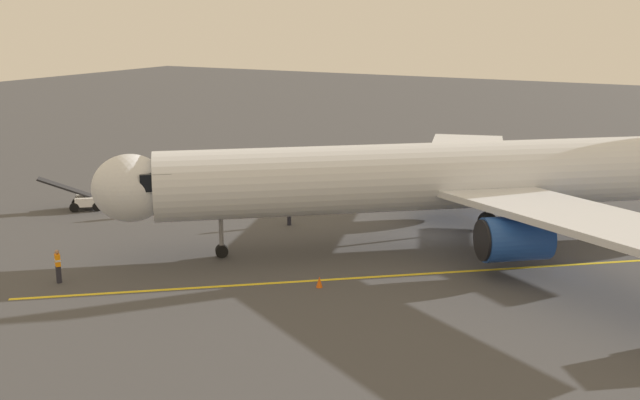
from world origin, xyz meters
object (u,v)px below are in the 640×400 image
at_px(safety_cone_nose_left, 176,215).
at_px(safety_cone_nose_right, 319,282).
at_px(ground_crew_loader, 163,202).
at_px(ground_crew_marshaller, 58,266).
at_px(airplane, 463,177).
at_px(belt_loader_near_nose, 88,199).
at_px(ground_crew_wing_walker, 289,211).

relative_size(safety_cone_nose_left, safety_cone_nose_right, 1.00).
bearing_deg(ground_crew_loader, ground_crew_marshaller, 107.09).
bearing_deg(ground_crew_marshaller, airplane, -134.50).
xyz_separation_m(ground_crew_loader, belt_loader_near_nose, (5.47, 1.33, -0.17)).
xyz_separation_m(airplane, belt_loader_near_nose, (24.99, 4.22, -3.29)).
height_order(ground_crew_loader, belt_loader_near_nose, belt_loader_near_nose).
xyz_separation_m(belt_loader_near_nose, safety_cone_nose_right, (-21.21, 6.02, -0.44)).
distance_m(ground_crew_marshaller, belt_loader_near_nose, 14.96).
distance_m(ground_crew_wing_walker, belt_loader_near_nose, 14.47).
bearing_deg(airplane, safety_cone_nose_left, 10.55).
height_order(ground_crew_wing_walker, ground_crew_loader, same).
bearing_deg(ground_crew_loader, ground_crew_wing_walker, -168.84).
bearing_deg(ground_crew_marshaller, belt_loader_near_nose, -50.84).
relative_size(ground_crew_marshaller, ground_crew_loader, 1.00).
height_order(airplane, safety_cone_nose_right, airplane).
bearing_deg(safety_cone_nose_left, belt_loader_near_nose, 7.06).
height_order(ground_crew_loader, safety_cone_nose_right, ground_crew_loader).
relative_size(ground_crew_wing_walker, safety_cone_nose_left, 3.11).
bearing_deg(belt_loader_near_nose, safety_cone_nose_right, 164.14).
relative_size(ground_crew_wing_walker, belt_loader_near_nose, 0.40).
xyz_separation_m(ground_crew_wing_walker, safety_cone_nose_right, (-7.06, 9.07, -0.61)).
bearing_deg(safety_cone_nose_right, airplane, -110.25).
bearing_deg(belt_loader_near_nose, airplane, -170.41).
distance_m(ground_crew_wing_walker, ground_crew_loader, 8.84).
bearing_deg(belt_loader_near_nose, ground_crew_wing_walker, -167.84).
distance_m(airplane, ground_crew_wing_walker, 11.34).
bearing_deg(ground_crew_wing_walker, airplane, -173.81).
bearing_deg(airplane, ground_crew_marshaller, 45.50).
xyz_separation_m(airplane, safety_cone_nose_left, (18.09, 3.37, -3.73)).
height_order(airplane, ground_crew_marshaller, airplane).
relative_size(airplane, ground_crew_loader, 19.97).
relative_size(airplane, belt_loader_near_nose, 7.92).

